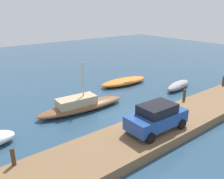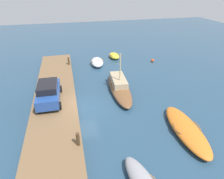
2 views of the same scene
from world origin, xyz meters
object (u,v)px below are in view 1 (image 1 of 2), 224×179
Objects in this scene: rowboat_grey at (178,85)px; motorboat_orange at (124,82)px; mooring_post_mid_east at (224,81)px; mooring_post_mid_west at (184,95)px; sailboat_brown at (81,105)px; parked_car at (157,117)px; mooring_post_west at (13,157)px.

rowboat_grey is 0.72× the size of motorboat_orange.
motorboat_orange is 9.95m from mooring_post_mid_east.
rowboat_grey reaches higher than motorboat_orange.
motorboat_orange is at bearing 129.40° from mooring_post_mid_east.
rowboat_grey is at bearing 41.94° from mooring_post_mid_west.
sailboat_brown is 1.87× the size of parked_car.
sailboat_brown is at bearing -152.94° from motorboat_orange.
mooring_post_mid_west is (13.81, 0.00, -0.00)m from mooring_post_west.
parked_car is at bearing -161.00° from rowboat_grey.
mooring_post_mid_west is 6.02m from parked_car.
rowboat_grey is (10.60, -1.56, -0.09)m from sailboat_brown.
parked_car reaches higher than motorboat_orange.
rowboat_grey is 17.56m from mooring_post_west.
mooring_post_mid_east is at bearing -46.04° from motorboat_orange.
mooring_post_mid_west is at bearing -148.06° from rowboat_grey.
rowboat_grey is 1.01× the size of parked_car.
motorboat_orange is at bearing 89.24° from mooring_post_mid_west.
mooring_post_mid_west is at bearing -29.00° from sailboat_brown.
mooring_post_west is at bearing -146.55° from motorboat_orange.
sailboat_brown is 1.32× the size of motorboat_orange.
motorboat_orange is at bearing 116.36° from rowboat_grey.
sailboat_brown reaches higher than rowboat_grey.
mooring_post_mid_east is (2.94, -3.11, 0.68)m from rowboat_grey.
mooring_post_west reaches higher than motorboat_orange.
mooring_post_mid_west is 1.02× the size of mooring_post_mid_east.
mooring_post_west and mooring_post_mid_west have the same top height.
motorboat_orange is 6.13× the size of mooring_post_mid_west.
parked_car reaches higher than mooring_post_mid_west.
mooring_post_west is 8.37m from parked_car.
rowboat_grey is 4.49× the size of mooring_post_mid_east.
sailboat_brown is 8.28× the size of mooring_post_mid_east.
parked_car is (1.46, -6.63, 1.01)m from sailboat_brown.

